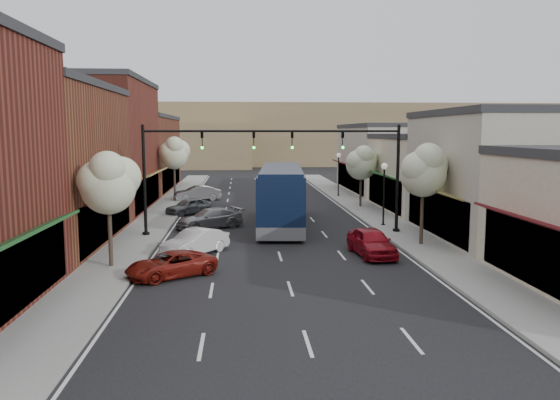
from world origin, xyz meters
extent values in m
plane|color=black|center=(0.00, 0.00, 0.00)|extent=(160.00, 160.00, 0.00)
cube|color=gray|center=(-8.40, 18.50, 0.07)|extent=(2.80, 73.00, 0.15)
cube|color=gray|center=(8.40, 18.50, 0.07)|extent=(2.80, 73.00, 0.15)
cube|color=gray|center=(-7.00, 18.50, 0.07)|extent=(0.25, 73.00, 0.17)
cube|color=gray|center=(7.00, 18.50, 0.07)|extent=(0.25, 73.00, 0.17)
cube|color=#1C471E|center=(-9.30, -8.00, 3.10)|extent=(1.07, 9.80, 0.49)
cube|color=brown|center=(-14.30, 6.00, 4.50)|extent=(9.00, 14.00, 9.00)
cube|color=#2D2D30|center=(-14.30, 6.00, 9.20)|extent=(9.20, 14.10, 0.40)
cube|color=black|center=(-10.10, 6.00, 1.60)|extent=(0.60, 11.90, 2.60)
cube|color=#531315|center=(-9.30, 6.00, 3.10)|extent=(1.07, 9.80, 0.49)
cube|color=maroon|center=(-14.30, 20.00, 5.25)|extent=(9.00, 14.00, 10.50)
cube|color=#2D2D30|center=(-14.30, 20.00, 10.70)|extent=(9.20, 14.10, 0.40)
cube|color=black|center=(-10.10, 20.00, 1.60)|extent=(0.60, 11.90, 2.60)
cube|color=olive|center=(-9.30, 20.00, 3.10)|extent=(1.07, 9.80, 0.49)
cube|color=brown|center=(-14.30, 36.00, 4.00)|extent=(9.00, 18.00, 8.00)
cube|color=#2D2D30|center=(-14.30, 36.00, 8.20)|extent=(9.20, 18.10, 0.40)
cube|color=black|center=(-10.10, 36.00, 1.60)|extent=(0.60, 15.30, 2.60)
cube|color=#1C471E|center=(-9.30, 36.00, 3.10)|extent=(1.07, 12.60, 0.49)
cube|color=black|center=(10.10, -6.00, 1.60)|extent=(0.60, 10.20, 2.60)
cube|color=#531315|center=(9.30, -6.00, 3.10)|extent=(1.07, 8.40, 0.49)
cube|color=#B1A897|center=(13.80, 6.00, 3.75)|extent=(8.00, 12.00, 7.50)
cube|color=#2D2D30|center=(13.80, 6.00, 7.70)|extent=(8.20, 12.10, 0.40)
cube|color=black|center=(10.10, 6.00, 1.60)|extent=(0.60, 10.20, 2.60)
cube|color=olive|center=(9.30, 6.00, 3.10)|extent=(1.07, 8.40, 0.49)
cube|color=beige|center=(13.80, 18.00, 3.00)|extent=(8.00, 12.00, 6.00)
cube|color=#2D2D30|center=(13.80, 18.00, 6.20)|extent=(8.20, 12.10, 0.40)
cube|color=black|center=(10.10, 18.00, 1.60)|extent=(0.60, 10.20, 2.60)
cube|color=#1C471E|center=(9.30, 18.00, 3.10)|extent=(1.07, 8.40, 0.49)
cube|color=#B1A897|center=(13.80, 32.00, 3.50)|extent=(8.00, 16.00, 7.00)
cube|color=#2D2D30|center=(13.80, 32.00, 7.20)|extent=(8.20, 16.10, 0.40)
cube|color=black|center=(10.10, 32.00, 1.60)|extent=(0.60, 13.60, 2.60)
cube|color=#531315|center=(9.30, 32.00, 3.10)|extent=(1.07, 11.20, 0.49)
cube|color=#7A6647|center=(0.00, 90.00, 6.00)|extent=(120.00, 30.00, 12.00)
cube|color=#7A6647|center=(-25.00, 78.00, 4.00)|extent=(50.00, 20.00, 8.00)
cylinder|color=black|center=(8.00, 8.00, 0.15)|extent=(0.44, 0.44, 0.30)
cylinder|color=black|center=(8.00, 8.00, 3.50)|extent=(0.20, 0.20, 7.00)
cylinder|color=black|center=(4.00, 8.00, 6.60)|extent=(8.00, 0.14, 0.14)
imported|color=black|center=(4.40, 8.00, 6.00)|extent=(0.18, 0.46, 1.10)
sphere|color=#19E533|center=(4.40, 7.88, 5.58)|extent=(0.18, 0.18, 0.18)
imported|color=black|center=(1.20, 8.00, 6.00)|extent=(0.18, 0.46, 1.10)
sphere|color=#19E533|center=(1.20, 7.88, 5.58)|extent=(0.18, 0.18, 0.18)
cylinder|color=black|center=(-8.00, 8.00, 0.15)|extent=(0.44, 0.44, 0.30)
cylinder|color=black|center=(-8.00, 8.00, 3.50)|extent=(0.20, 0.20, 7.00)
cylinder|color=black|center=(-4.00, 8.00, 6.60)|extent=(8.00, 0.14, 0.14)
imported|color=black|center=(-4.40, 8.00, 6.00)|extent=(0.18, 0.46, 1.10)
sphere|color=#19E533|center=(-4.40, 7.88, 5.58)|extent=(0.18, 0.18, 0.18)
imported|color=black|center=(-1.20, 8.00, 6.00)|extent=(0.18, 0.46, 1.10)
sphere|color=#19E533|center=(-1.20, 7.88, 5.58)|extent=(0.18, 0.18, 0.18)
cylinder|color=#47382B|center=(8.30, 4.00, 1.86)|extent=(0.20, 0.20, 3.71)
sphere|color=beige|center=(8.30, 4.00, 4.18)|extent=(2.60, 2.60, 2.60)
sphere|color=beige|center=(8.80, 4.30, 4.64)|extent=(2.00, 2.00, 2.00)
sphere|color=beige|center=(7.90, 3.70, 4.52)|extent=(1.90, 1.90, 1.90)
sphere|color=beige|center=(8.40, 3.50, 5.10)|extent=(1.70, 1.70, 1.70)
cylinder|color=#47382B|center=(8.30, 20.00, 1.66)|extent=(0.20, 0.20, 3.33)
sphere|color=beige|center=(8.30, 20.00, 3.74)|extent=(2.60, 2.60, 2.60)
sphere|color=beige|center=(8.80, 20.30, 4.16)|extent=(2.00, 2.00, 2.00)
sphere|color=beige|center=(7.90, 19.70, 4.06)|extent=(1.90, 1.90, 1.90)
sphere|color=beige|center=(8.40, 19.50, 4.58)|extent=(1.70, 1.70, 1.70)
cylinder|color=#47382B|center=(-8.30, 0.00, 1.76)|extent=(0.20, 0.20, 3.52)
sphere|color=beige|center=(-8.30, 0.00, 3.96)|extent=(2.60, 2.60, 2.60)
sphere|color=beige|center=(-7.80, 0.30, 4.40)|extent=(2.00, 2.00, 2.00)
sphere|color=beige|center=(-8.70, -0.30, 4.29)|extent=(1.90, 1.90, 1.90)
sphere|color=beige|center=(-8.20, -0.50, 4.84)|extent=(1.70, 1.70, 1.70)
cylinder|color=#47382B|center=(-8.30, 26.00, 1.92)|extent=(0.20, 0.20, 3.84)
sphere|color=beige|center=(-8.30, 26.00, 4.32)|extent=(2.60, 2.60, 2.60)
sphere|color=beige|center=(-7.80, 26.30, 4.80)|extent=(2.00, 2.00, 2.00)
sphere|color=beige|center=(-8.70, 25.70, 4.68)|extent=(1.90, 1.90, 1.90)
sphere|color=beige|center=(-8.20, 25.50, 5.28)|extent=(1.70, 1.70, 1.70)
cylinder|color=black|center=(7.80, 10.50, 0.10)|extent=(0.28, 0.28, 0.20)
cylinder|color=black|center=(7.80, 10.50, 2.00)|extent=(0.12, 0.12, 4.00)
sphere|color=white|center=(7.80, 10.50, 4.22)|extent=(0.44, 0.44, 0.44)
cylinder|color=black|center=(7.80, 28.00, 0.10)|extent=(0.28, 0.28, 0.20)
cylinder|color=black|center=(7.80, 28.00, 2.00)|extent=(0.12, 0.12, 4.00)
sphere|color=white|center=(7.80, 28.00, 4.22)|extent=(0.44, 0.44, 0.44)
cube|color=#0C1833|center=(0.80, 11.69, 2.18)|extent=(3.95, 13.60, 3.46)
cube|color=#595B60|center=(0.80, 11.69, 0.61)|extent=(3.97, 13.62, 0.78)
cube|color=black|center=(0.80, 11.69, 2.68)|extent=(3.93, 12.53, 1.23)
cube|color=#0C1833|center=(0.80, 11.69, 3.96)|extent=(3.68, 13.05, 0.28)
cube|color=black|center=(0.28, 5.05, 2.91)|extent=(2.32, 0.26, 1.34)
cylinder|color=black|center=(-0.88, 7.11, 0.58)|extent=(0.45, 1.19, 1.16)
cylinder|color=black|center=(1.75, 6.90, 0.58)|extent=(0.45, 1.19, 1.16)
cylinder|color=black|center=(-0.18, 16.03, 0.58)|extent=(0.45, 1.19, 1.16)
cylinder|color=black|center=(2.45, 15.82, 0.58)|extent=(0.45, 1.19, 1.16)
cylinder|color=black|center=(-0.30, 14.47, 0.58)|extent=(0.45, 1.19, 1.16)
cylinder|color=black|center=(2.33, 14.26, 0.58)|extent=(0.45, 1.19, 1.16)
imported|color=maroon|center=(4.86, 1.82, 0.74)|extent=(2.16, 4.52, 1.49)
imported|color=maroon|center=(-5.24, -1.72, 0.57)|extent=(4.50, 3.85, 1.15)
imported|color=silver|center=(-4.51, 2.80, 0.68)|extent=(3.68, 4.13, 1.36)
imported|color=#939498|center=(-4.20, 10.93, 0.67)|extent=(4.97, 3.75, 1.34)
imported|color=slate|center=(-6.20, 17.31, 0.66)|extent=(3.89, 3.75, 1.31)
imported|color=gray|center=(-6.20, 26.08, 0.72)|extent=(4.65, 2.73, 1.45)
camera|label=1|loc=(-2.05, -26.20, 6.56)|focal=35.00mm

